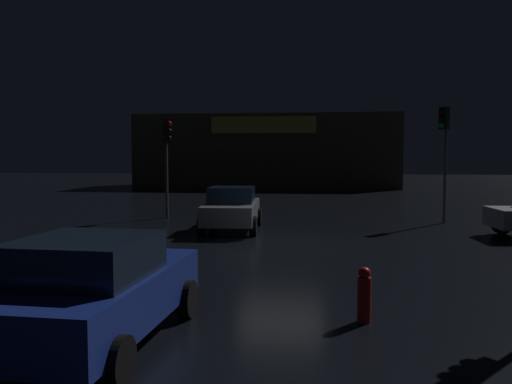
% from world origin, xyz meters
% --- Properties ---
extents(ground_plane, '(120.00, 120.00, 0.00)m').
position_xyz_m(ground_plane, '(0.00, 0.00, 0.00)').
color(ground_plane, black).
extents(store_building, '(21.50, 7.44, 6.00)m').
position_xyz_m(store_building, '(-3.08, 29.46, 3.00)').
color(store_building, brown).
rests_on(store_building, ground).
extents(traffic_signal_opposite, '(0.41, 0.43, 4.18)m').
position_xyz_m(traffic_signal_opposite, '(-5.18, 6.16, 3.16)').
color(traffic_signal_opposite, '#595B60').
rests_on(traffic_signal_opposite, ground).
extents(traffic_signal_cross_right, '(0.42, 0.42, 4.51)m').
position_xyz_m(traffic_signal_cross_right, '(5.93, 5.71, 3.43)').
color(traffic_signal_cross_right, '#595B60').
rests_on(traffic_signal_cross_right, ground).
extents(car_far, '(2.10, 4.19, 1.54)m').
position_xyz_m(car_far, '(-1.95, 2.97, 0.78)').
color(car_far, slate).
rests_on(car_far, ground).
extents(car_crossing, '(2.22, 4.13, 1.54)m').
position_xyz_m(car_crossing, '(-2.08, -8.48, 0.78)').
color(car_crossing, navy).
rests_on(car_crossing, ground).
extents(fire_hydrant, '(0.22, 0.22, 0.89)m').
position_xyz_m(fire_hydrant, '(1.78, -7.07, 0.44)').
color(fire_hydrant, red).
rests_on(fire_hydrant, ground).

